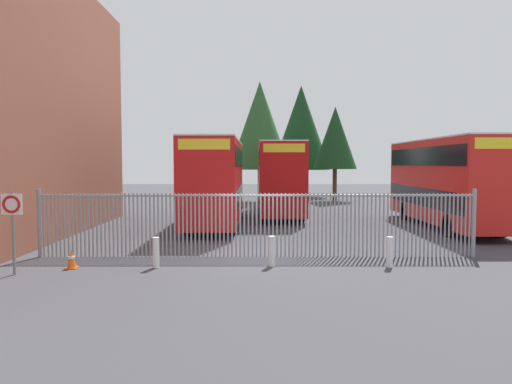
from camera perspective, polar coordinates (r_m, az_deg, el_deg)
The scene contains 13 objects.
ground_plane at distance 24.57m, azimuth 0.00°, elevation -4.10°, with size 100.00×100.00×0.00m, color #3D3D42.
palisade_fence at distance 16.48m, azimuth 0.07°, elevation -3.68°, with size 15.05×0.14×2.35m.
double_decker_bus_near_gate at distance 25.87m, azimuth 21.63°, elevation 1.42°, with size 2.54×10.81×4.42m.
double_decker_bus_behind_fence_left at distance 29.90m, azimuth 2.75°, elevation 1.90°, with size 2.54×10.81×4.42m.
double_decker_bus_behind_fence_right at distance 25.12m, azimuth -4.84°, elevation 1.60°, with size 2.54×10.81×4.42m.
bollard_near_left at distance 15.20m, azimuth -11.80°, elevation -7.05°, with size 0.20×0.20×0.95m, color silver.
bollard_center_front at distance 15.09m, azimuth 1.87°, elevation -7.05°, with size 0.20×0.20×0.95m, color silver.
bollard_near_right at distance 15.54m, azimuth 15.59°, elevation -6.87°, with size 0.20×0.20×0.95m, color silver.
traffic_cone_by_gate at distance 15.86m, azimuth -21.05°, elevation -7.45°, with size 0.34×0.34×0.59m.
speed_limit_sign_post at distance 15.41m, azimuth -26.98°, elevation -2.32°, with size 0.60×0.14×2.40m.
tree_tall_back at distance 41.29m, azimuth 9.38°, elevation 6.34°, with size 3.67×3.67×7.99m.
tree_short_side at distance 39.64m, azimuth 0.46°, elevation 7.88°, with size 5.01×5.01×9.89m.
tree_mid_row at distance 46.02m, azimuth 5.37°, elevation 7.60°, with size 5.55×5.55×10.55m.
Camera 1 is at (0.00, -16.36, 3.22)m, focal length 33.69 mm.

